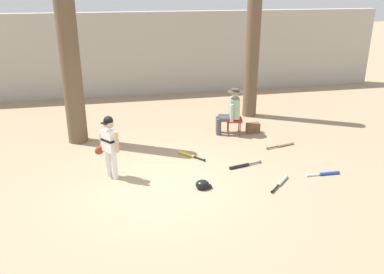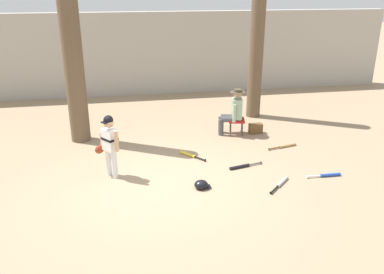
% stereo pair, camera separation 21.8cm
% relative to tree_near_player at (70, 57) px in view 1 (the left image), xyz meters
% --- Properties ---
extents(ground_plane, '(60.00, 60.00, 0.00)m').
position_rel_tree_near_player_xyz_m(ground_plane, '(1.69, -2.76, -2.10)').
color(ground_plane, '#9E8466').
extents(concrete_back_wall, '(18.00, 0.36, 2.80)m').
position_rel_tree_near_player_xyz_m(concrete_back_wall, '(1.69, 4.26, -0.70)').
color(concrete_back_wall, '#ADA89E').
rests_on(concrete_back_wall, ground).
extents(tree_near_player, '(0.75, 0.75, 4.95)m').
position_rel_tree_near_player_xyz_m(tree_near_player, '(0.00, 0.00, 0.00)').
color(tree_near_player, brown).
rests_on(tree_near_player, ground).
extents(tree_behind_spectator, '(0.53, 0.53, 5.25)m').
position_rel_tree_near_player_xyz_m(tree_behind_spectator, '(4.87, 1.10, 0.27)').
color(tree_behind_spectator, brown).
rests_on(tree_behind_spectator, ground).
extents(young_ballplayer, '(0.53, 0.50, 1.31)m').
position_rel_tree_near_player_xyz_m(young_ballplayer, '(0.76, -2.20, -1.35)').
color(young_ballplayer, white).
rests_on(young_ballplayer, ground).
extents(folding_stool, '(0.48, 0.48, 0.41)m').
position_rel_tree_near_player_xyz_m(folding_stool, '(3.95, -0.29, -1.73)').
color(folding_stool, red).
rests_on(folding_stool, ground).
extents(seated_spectator, '(0.68, 0.54, 1.20)m').
position_rel_tree_near_player_xyz_m(seated_spectator, '(3.86, -0.26, -1.45)').
color(seated_spectator, '#47474C').
rests_on(seated_spectator, ground).
extents(handbag_beside_stool, '(0.35, 0.20, 0.26)m').
position_rel_tree_near_player_xyz_m(handbag_beside_stool, '(4.47, -0.33, -1.97)').
color(handbag_beside_stool, brown).
rests_on(handbag_beside_stool, ground).
extents(bat_yellow_trainer, '(0.52, 0.62, 0.07)m').
position_rel_tree_near_player_xyz_m(bat_yellow_trainer, '(2.50, -1.50, -2.06)').
color(bat_yellow_trainer, yellow).
rests_on(bat_yellow_trainer, ground).
extents(bat_blue_youth, '(0.73, 0.07, 0.07)m').
position_rel_tree_near_player_xyz_m(bat_blue_youth, '(5.11, -3.02, -2.06)').
color(bat_blue_youth, '#2347AD').
rests_on(bat_blue_youth, ground).
extents(bat_wood_tan, '(0.77, 0.25, 0.07)m').
position_rel_tree_near_player_xyz_m(bat_wood_tan, '(4.87, -1.39, -2.06)').
color(bat_wood_tan, tan).
rests_on(bat_wood_tan, ground).
extents(bat_aluminum_silver, '(0.60, 0.61, 0.07)m').
position_rel_tree_near_player_xyz_m(bat_aluminum_silver, '(4.04, -3.18, -2.06)').
color(bat_aluminum_silver, '#B7BCC6').
rests_on(bat_aluminum_silver, ground).
extents(bat_black_composite, '(0.78, 0.24, 0.07)m').
position_rel_tree_near_player_xyz_m(bat_black_composite, '(3.51, -2.30, -2.06)').
color(bat_black_composite, black).
rests_on(bat_black_composite, ground).
extents(batting_helmet_black, '(0.32, 0.24, 0.18)m').
position_rel_tree_near_player_xyz_m(batting_helmet_black, '(2.46, -3.06, -2.02)').
color(batting_helmet_black, black).
rests_on(batting_helmet_black, ground).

